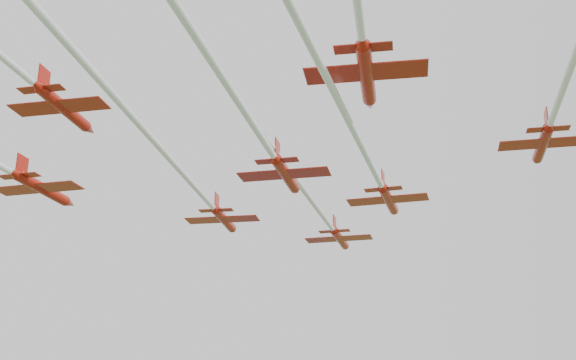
{
  "coord_description": "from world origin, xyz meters",
  "views": [
    {
      "loc": [
        -0.53,
        -81.86,
        25.79
      ],
      "look_at": [
        0.42,
        -5.77,
        52.0
      ],
      "focal_mm": 45.0,
      "sensor_mm": 36.0,
      "label": 1
    }
  ],
  "objects_px": {
    "jet_row3_mid": "(261,137)",
    "jet_lead": "(328,222)",
    "jet_row2_left": "(185,176)",
    "jet_row2_right": "(373,168)"
  },
  "relations": [
    {
      "from": "jet_row3_mid",
      "to": "jet_lead",
      "type": "bearing_deg",
      "value": 88.79
    },
    {
      "from": "jet_row2_left",
      "to": "jet_row2_right",
      "type": "bearing_deg",
      "value": -2.3
    },
    {
      "from": "jet_lead",
      "to": "jet_row2_right",
      "type": "distance_m",
      "value": 25.26
    },
    {
      "from": "jet_row2_right",
      "to": "jet_row2_left",
      "type": "bearing_deg",
      "value": -175.55
    },
    {
      "from": "jet_lead",
      "to": "jet_row3_mid",
      "type": "height_order",
      "value": "jet_lead"
    },
    {
      "from": "jet_row3_mid",
      "to": "jet_row2_right",
      "type": "bearing_deg",
      "value": 47.6
    },
    {
      "from": "jet_row2_left",
      "to": "jet_row3_mid",
      "type": "xyz_separation_m",
      "value": [
        8.37,
        -11.87,
        -0.38
      ]
    },
    {
      "from": "jet_row2_right",
      "to": "jet_row3_mid",
      "type": "distance_m",
      "value": 13.49
    },
    {
      "from": "jet_lead",
      "to": "jet_row2_left",
      "type": "bearing_deg",
      "value": -113.46
    },
    {
      "from": "jet_row2_right",
      "to": "jet_row3_mid",
      "type": "bearing_deg",
      "value": -128.63
    }
  ]
}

